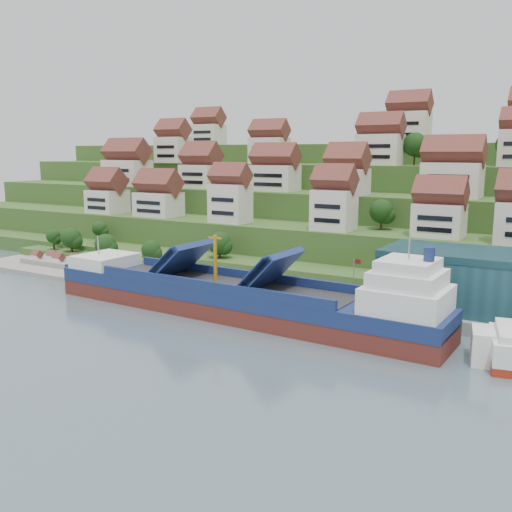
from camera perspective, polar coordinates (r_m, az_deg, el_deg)
The scene contains 9 objects.
ground at distance 102.46m, azimuth -1.91°, elevation -5.85°, with size 300.00×300.00×0.00m, color slate.
quay at distance 106.87m, azimuth 11.62°, elevation -4.76°, with size 180.00×14.00×2.20m, color gray.
pebble_beach at distance 148.75m, azimuth -18.48°, elevation -1.06°, with size 45.00×20.00×1.00m, color gray.
hillside at distance 194.61m, azimuth 14.78°, elevation 4.75°, with size 260.00×128.00×31.00m.
hillside_village at distance 150.11m, azimuth 11.96°, elevation 8.31°, with size 158.79×63.07×29.11m.
hillside_trees at distance 144.04m, azimuth 5.13°, elevation 5.90°, with size 137.70×62.51×30.78m.
flagpole at distance 101.55m, azimuth 9.81°, elevation -2.14°, with size 1.28×0.16×8.00m.
beach_huts at distance 149.17m, azimuth -19.38°, elevation -0.45°, with size 14.40×3.70×2.20m.
cargo_ship at distance 100.03m, azimuth -1.27°, elevation -4.34°, with size 76.00×14.16×16.75m.
Camera 1 is at (53.12, -82.80, 28.65)m, focal length 40.00 mm.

